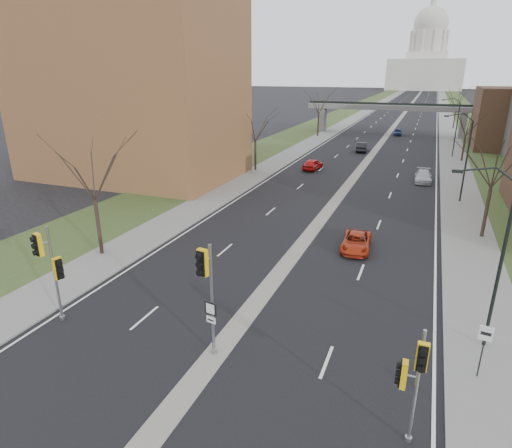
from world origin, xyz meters
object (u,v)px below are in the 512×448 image
Objects in this scene: signal_pole_median at (207,282)px; car_right_near at (356,242)px; car_left_far at (362,147)px; car_right_mid at (423,176)px; car_right_far at (398,132)px; signal_pole_right at (413,373)px; speed_limit_sign at (484,342)px; signal_pole_left at (50,262)px; car_left_near at (313,164)px.

signal_pole_median is 16.29m from car_right_near.
car_left_far is 20.69m from car_right_mid.
car_right_near is at bearing 92.26° from car_left_far.
car_right_mid is at bearing -84.31° from car_right_far.
car_right_near is at bearing 103.70° from signal_pole_right.
signal_pole_right reaches higher than speed_limit_sign.
car_right_far is (-6.05, 40.04, -0.00)m from car_right_mid.
signal_pole_left reaches higher than speed_limit_sign.
signal_pole_left is at bearing 91.99° from car_left_near.
speed_limit_sign is at bearing 120.51° from car_left_near.
signal_pole_right is 1.01× the size of car_right_mid.
car_right_near is at bearing 128.01° from speed_limit_sign.
car_right_mid is at bearing 84.53° from signal_pole_left.
car_right_mid reaches higher than car_right_far.
speed_limit_sign is at bearing -86.97° from car_right_mid.
car_right_far is at bearing -95.74° from car_left_near.
signal_pole_left is at bearing -100.70° from car_right_far.
signal_pole_right is 60.21m from car_left_far.
signal_pole_left is 20.61m from car_right_near.
car_right_mid is (-0.53, 41.15, -2.39)m from signal_pole_right.
signal_pole_median is 12.04m from speed_limit_sign.
car_left_far is (-1.82, 57.39, -3.11)m from signal_pole_median.
car_left_far reaches higher than car_right_mid.
signal_pole_median is at bearing -157.92° from speed_limit_sign.
car_left_near is 16.91m from car_left_far.
signal_pole_right is 1.08× the size of car_left_near.
signal_pole_right is at bearing 12.93° from signal_pole_left.
car_right_far is at bearing 99.88° from signal_pole_left.
speed_limit_sign is 41.78m from car_left_near.
car_left_near is 1.10× the size of car_right_far.
car_right_mid is 40.49m from car_right_far.
car_left_far is at bearing 111.40° from speed_limit_sign.
signal_pole_right reaches higher than car_left_far.
car_left_far is (-10.58, 59.23, -2.30)m from signal_pole_right.
speed_limit_sign is at bearing 97.83° from car_left_far.
signal_pole_median is at bearing -109.55° from car_right_near.
signal_pole_median is 8.98m from signal_pole_right.
signal_pole_median is at bearing -103.93° from car_right_mid.
signal_pole_median is 1.41× the size of car_right_far.
car_right_near is 0.95× the size of car_right_mid.
signal_pole_right reaches higher than car_right_mid.
speed_limit_sign is at bearing -63.90° from car_right_near.
car_left_near is at bearing 171.17° from car_right_mid.
signal_pole_median reaches higher than car_right_mid.
signal_pole_median is 40.29m from car_right_mid.
signal_pole_median is 1.26× the size of car_right_near.
car_right_near is at bearing -91.08° from car_right_far.
car_right_far reaches higher than car_right_near.
signal_pole_left is 1.15× the size of car_left_far.
signal_pole_right is 1.06× the size of car_right_near.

